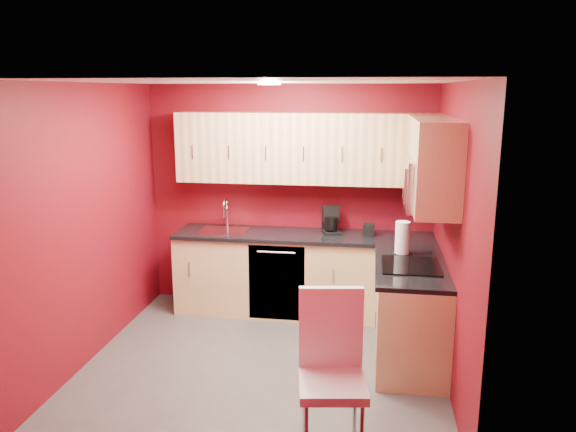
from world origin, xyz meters
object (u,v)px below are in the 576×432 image
(coffee_maker, at_px, (332,220))
(paper_towel, at_px, (402,238))
(dining_chair, at_px, (332,376))
(microwave, at_px, (428,183))
(napkin_holder, at_px, (369,230))
(sink, at_px, (223,228))

(coffee_maker, relative_size, paper_towel, 0.93)
(coffee_maker, xyz_separation_m, dining_chair, (0.20, -2.46, -0.50))
(paper_towel, bearing_deg, dining_chair, -106.31)
(microwave, relative_size, napkin_holder, 6.00)
(microwave, bearing_deg, coffee_maker, 130.12)
(sink, height_order, napkin_holder, sink)
(sink, height_order, paper_towel, sink)
(coffee_maker, bearing_deg, dining_chair, -103.65)
(dining_chair, bearing_deg, paper_towel, 65.06)
(coffee_maker, bearing_deg, microwave, -68.20)
(sink, xyz_separation_m, napkin_holder, (1.60, 0.04, 0.03))
(sink, distance_m, paper_towel, 2.02)
(napkin_holder, bearing_deg, paper_towel, -64.34)
(microwave, bearing_deg, dining_chair, -116.37)
(microwave, xyz_separation_m, paper_towel, (-0.18, 0.37, -0.59))
(sink, bearing_deg, paper_towel, -18.27)
(microwave, distance_m, paper_towel, 0.72)
(sink, bearing_deg, dining_chair, -59.77)
(coffee_maker, relative_size, dining_chair, 0.26)
(sink, bearing_deg, napkin_holder, 1.30)
(napkin_holder, height_order, dining_chair, dining_chair)
(microwave, xyz_separation_m, sink, (-2.09, 1.00, -0.72))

